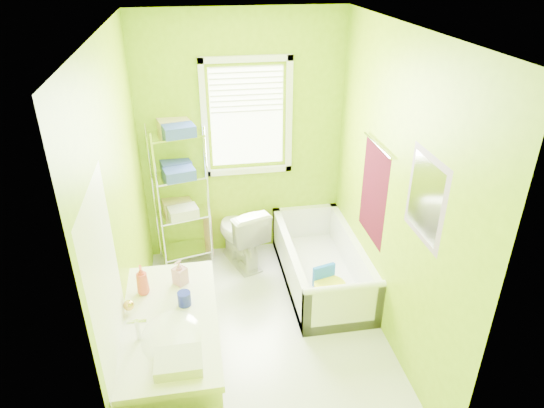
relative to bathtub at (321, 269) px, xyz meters
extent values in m
plane|color=silver|center=(-0.68, -0.64, -0.16)|extent=(2.90, 2.90, 0.00)
cube|color=#80A908|center=(-0.68, 0.81, 1.14)|extent=(2.10, 0.04, 2.60)
cube|color=#80A908|center=(-0.68, -2.09, 1.14)|extent=(2.10, 0.04, 2.60)
cube|color=#80A908|center=(-1.73, -0.64, 1.14)|extent=(0.04, 2.90, 2.60)
cube|color=#80A908|center=(0.37, -0.64, 1.14)|extent=(0.04, 2.90, 2.60)
cube|color=white|center=(-0.68, -0.64, 2.44)|extent=(2.10, 2.90, 0.04)
cube|color=white|center=(-0.63, 0.80, 1.39)|extent=(0.74, 0.01, 1.01)
cube|color=white|center=(-0.63, 0.78, 0.81)|extent=(0.92, 0.05, 0.06)
cube|color=white|center=(-0.63, 0.78, 1.97)|extent=(0.92, 0.05, 0.06)
cube|color=white|center=(-1.06, 0.78, 1.39)|extent=(0.06, 0.05, 1.22)
cube|color=white|center=(-0.20, 0.78, 1.39)|extent=(0.06, 0.05, 1.22)
cube|color=white|center=(-0.63, 0.77, 1.68)|extent=(0.72, 0.02, 0.50)
cube|color=white|center=(-1.72, -1.64, 0.84)|extent=(0.02, 0.80, 2.00)
sphere|color=gold|center=(-1.68, -1.31, 0.84)|extent=(0.07, 0.07, 0.07)
cube|color=#410714|center=(0.35, -0.29, 0.99)|extent=(0.02, 0.58, 0.90)
cylinder|color=silver|center=(0.34, -0.29, 1.44)|extent=(0.02, 0.62, 0.02)
cube|color=#CC5972|center=(0.35, -1.19, 1.39)|extent=(0.02, 0.54, 0.64)
cube|color=white|center=(0.35, -1.19, 1.39)|extent=(0.01, 0.44, 0.54)
cube|color=white|center=(0.00, 0.02, -0.11)|extent=(0.73, 1.57, 0.10)
cube|color=white|center=(-0.33, 0.02, 0.07)|extent=(0.07, 1.57, 0.47)
cube|color=white|center=(0.33, 0.02, 0.07)|extent=(0.07, 1.57, 0.47)
cube|color=white|center=(0.00, -0.72, 0.07)|extent=(0.73, 0.07, 0.47)
cube|color=white|center=(0.00, 0.77, 0.07)|extent=(0.73, 0.07, 0.47)
cylinder|color=white|center=(0.00, -0.72, 0.31)|extent=(0.73, 0.07, 0.07)
cylinder|color=blue|center=(0.00, -0.32, -0.03)|extent=(0.33, 0.33, 0.06)
cylinder|color=#FEFF1A|center=(0.00, -0.32, 0.03)|extent=(0.31, 0.31, 0.05)
cube|color=blue|center=(-0.03, -0.20, 0.08)|extent=(0.23, 0.10, 0.21)
imported|color=white|center=(-0.77, 0.51, 0.20)|extent=(0.61, 0.79, 0.71)
cube|color=white|center=(-1.43, -1.40, 0.28)|extent=(0.60, 1.21, 0.88)
cube|color=white|center=(-1.43, -1.40, 0.74)|extent=(0.63, 1.24, 0.05)
ellipsoid|color=white|center=(-1.41, -1.56, 0.74)|extent=(0.42, 0.54, 0.15)
cylinder|color=silver|center=(-1.61, -1.56, 0.84)|extent=(0.03, 0.03, 0.16)
cylinder|color=silver|center=(-1.61, -1.56, 0.91)|extent=(0.12, 0.02, 0.02)
imported|color=#E54F43|center=(-1.61, -1.10, 0.88)|extent=(0.10, 0.10, 0.22)
imported|color=#CC84AE|center=(-1.35, -1.03, 0.86)|extent=(0.12, 0.12, 0.19)
cylinder|color=#1921A2|center=(-1.33, -1.27, 0.82)|extent=(0.09, 0.09, 0.10)
cube|color=silver|center=(-1.37, -1.82, 0.80)|extent=(0.27, 0.21, 0.07)
cylinder|color=silver|center=(-1.57, 0.42, 0.62)|extent=(0.02, 0.02, 1.57)
cylinder|color=silver|center=(-1.64, 0.72, 0.62)|extent=(0.02, 0.02, 1.57)
cylinder|color=silver|center=(-1.08, 0.54, 0.62)|extent=(0.02, 0.02, 1.57)
cylinder|color=silver|center=(-1.15, 0.83, 0.62)|extent=(0.02, 0.02, 1.57)
cube|color=silver|center=(-1.36, 0.63, -0.01)|extent=(0.58, 0.44, 0.02)
cube|color=silver|center=(-1.36, 0.63, 0.43)|extent=(0.58, 0.44, 0.02)
cube|color=silver|center=(-1.36, 0.63, 0.87)|extent=(0.58, 0.44, 0.02)
cube|color=silver|center=(-1.36, 0.63, 1.31)|extent=(0.58, 0.44, 0.02)
cube|color=#314CB4|center=(-1.31, 0.54, 1.37)|extent=(0.33, 0.26, 0.11)
cube|color=#CFB87E|center=(-1.37, 0.75, 1.37)|extent=(0.33, 0.26, 0.11)
cube|color=#314CB4|center=(-1.35, 0.53, 0.93)|extent=(0.33, 0.26, 0.11)
cube|color=#314CB4|center=(-1.38, 0.74, 0.93)|extent=(0.33, 0.26, 0.11)
cube|color=silver|center=(-1.35, 0.55, 0.49)|extent=(0.33, 0.26, 0.11)
cube|color=#CFB87E|center=(-1.42, 0.75, 0.49)|extent=(0.33, 0.26, 0.11)
cube|color=#EEA2B1|center=(-1.11, 0.69, 0.17)|extent=(0.09, 0.27, 0.49)
camera|label=1|loc=(-1.18, -3.92, 2.90)|focal=32.00mm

